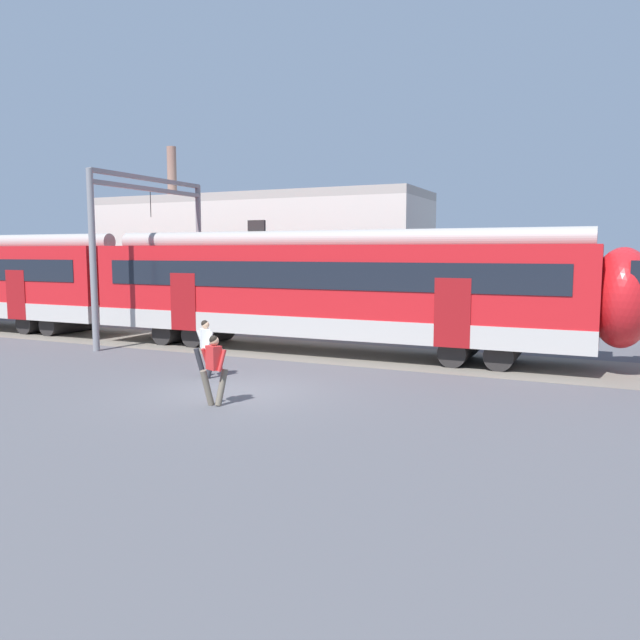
{
  "coord_description": "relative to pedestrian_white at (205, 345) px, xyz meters",
  "views": [
    {
      "loc": [
        8.52,
        -13.4,
        3.61
      ],
      "look_at": [
        0.97,
        3.01,
        1.6
      ],
      "focal_mm": 35.0,
      "sensor_mm": 36.0,
      "label": 1
    }
  ],
  "objects": [
    {
      "name": "pedestrian_white",
      "position": [
        0.0,
        0.0,
        0.0
      ],
      "size": [
        0.68,
        0.44,
        1.67
      ],
      "color": "#28282D",
      "rests_on": "ground"
    },
    {
      "name": "pedestrian_red",
      "position": [
        2.05,
        -2.57,
        0.0
      ],
      "size": [
        0.65,
        0.56,
        1.67
      ],
      "color": "#6B6051",
      "rests_on": "ground"
    },
    {
      "name": "ground_plane",
      "position": [
        1.75,
        -1.12,
        -0.96
      ],
      "size": [
        160.0,
        160.0,
        0.0
      ],
      "primitive_type": "plane",
      "color": "#515156"
    },
    {
      "name": "catenary_gantry",
      "position": [
        -6.43,
        5.57,
        3.35
      ],
      "size": [
        0.24,
        6.64,
        6.53
      ],
      "color": "gray",
      "rests_on": "ground"
    },
    {
      "name": "background_building",
      "position": [
        -6.19,
        13.39,
        2.24
      ],
      "size": [
        17.44,
        5.0,
        9.2
      ],
      "color": "beige",
      "rests_on": "ground"
    },
    {
      "name": "track_bed",
      "position": [
        -9.85,
        5.57,
        -0.96
      ],
      "size": [
        80.0,
        4.4,
        0.01
      ],
      "primitive_type": "cube",
      "color": "slate",
      "rests_on": "ground"
    }
  ]
}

